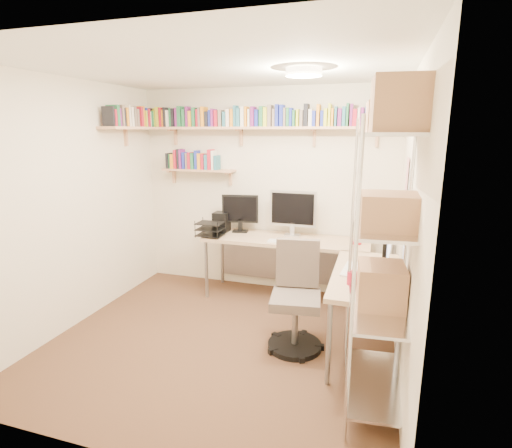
# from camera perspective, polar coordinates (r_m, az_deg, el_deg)

# --- Properties ---
(ground) EXTENTS (3.20, 3.20, 0.00)m
(ground) POSITION_cam_1_polar(r_m,az_deg,el_deg) (4.05, -4.89, -16.29)
(ground) COLOR #4C2F20
(ground) RESTS_ON ground
(room_shell) EXTENTS (3.24, 3.04, 2.52)m
(room_shell) POSITION_cam_1_polar(r_m,az_deg,el_deg) (3.55, -5.31, 6.00)
(room_shell) COLOR #F1E1C4
(room_shell) RESTS_ON ground
(wall_shelves) EXTENTS (3.12, 1.09, 0.80)m
(wall_shelves) POSITION_cam_1_polar(r_m,az_deg,el_deg) (4.89, -4.34, 13.60)
(wall_shelves) COLOR tan
(wall_shelves) RESTS_ON ground
(corner_desk) EXTENTS (2.31, 1.92, 1.30)m
(corner_desk) POSITION_cam_1_polar(r_m,az_deg,el_deg) (4.46, 5.33, -3.10)
(corner_desk) COLOR tan
(corner_desk) RESTS_ON ground
(office_chair) EXTENTS (0.53, 0.53, 1.00)m
(office_chair) POSITION_cam_1_polar(r_m,az_deg,el_deg) (3.80, 5.72, -11.24)
(office_chair) COLOR black
(office_chair) RESTS_ON ground
(wire_rack) EXTENTS (0.52, 0.94, 2.30)m
(wire_rack) POSITION_cam_1_polar(r_m,az_deg,el_deg) (2.77, 18.35, 2.54)
(wire_rack) COLOR silver
(wire_rack) RESTS_ON ground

